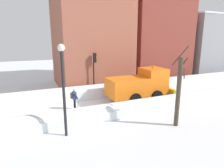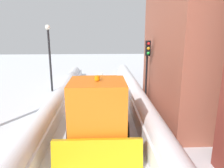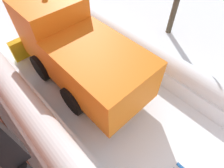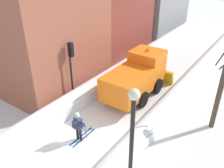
{
  "view_description": "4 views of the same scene",
  "coord_description": "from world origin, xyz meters",
  "px_view_note": "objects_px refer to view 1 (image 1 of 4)",
  "views": [
    {
      "loc": [
        14.23,
        -3.36,
        5.5
      ],
      "look_at": [
        -0.23,
        2.99,
        1.78
      ],
      "focal_mm": 30.66,
      "sensor_mm": 36.0,
      "label": 1
    },
    {
      "loc": [
        -0.34,
        15.0,
        4.78
      ],
      "look_at": [
        -0.88,
        3.18,
        1.78
      ],
      "focal_mm": 33.63,
      "sensor_mm": 36.0,
      "label": 2
    },
    {
      "loc": [
        -2.69,
        1.07,
        5.73
      ],
      "look_at": [
        -0.18,
        3.73,
        1.31
      ],
      "focal_mm": 28.86,
      "sensor_mm": 36.0,
      "label": 3
    },
    {
      "loc": [
        6.95,
        -7.41,
        9.01
      ],
      "look_at": [
        -0.68,
        3.45,
        1.68
      ],
      "focal_mm": 38.33,
      "sensor_mm": 36.0,
      "label": 4
    }
  ],
  "objects_px": {
    "skier": "(74,97)",
    "bare_tree_near": "(179,91)",
    "street_lamp": "(63,80)",
    "traffic_light_pole": "(95,66)",
    "plow_truck": "(140,85)"
  },
  "relations": [
    {
      "from": "skier",
      "to": "bare_tree_near",
      "type": "xyz_separation_m",
      "value": [
        5.58,
        5.38,
        1.33
      ]
    },
    {
      "from": "skier",
      "to": "bare_tree_near",
      "type": "bearing_deg",
      "value": 43.96
    },
    {
      "from": "traffic_light_pole",
      "to": "plow_truck",
      "type": "bearing_deg",
      "value": 48.18
    },
    {
      "from": "traffic_light_pole",
      "to": "bare_tree_near",
      "type": "distance_m",
      "value": 8.84
    },
    {
      "from": "plow_truck",
      "to": "traffic_light_pole",
      "type": "relative_size",
      "value": 1.41
    },
    {
      "from": "street_lamp",
      "to": "bare_tree_near",
      "type": "distance_m",
      "value": 7.06
    },
    {
      "from": "plow_truck",
      "to": "traffic_light_pole",
      "type": "xyz_separation_m",
      "value": [
        -2.94,
        -3.29,
        1.5
      ]
    },
    {
      "from": "traffic_light_pole",
      "to": "skier",
      "type": "bearing_deg",
      "value": -43.64
    },
    {
      "from": "traffic_light_pole",
      "to": "street_lamp",
      "type": "relative_size",
      "value": 0.8
    },
    {
      "from": "traffic_light_pole",
      "to": "street_lamp",
      "type": "distance_m",
      "value": 8.02
    },
    {
      "from": "skier",
      "to": "bare_tree_near",
      "type": "height_order",
      "value": "bare_tree_near"
    },
    {
      "from": "traffic_light_pole",
      "to": "bare_tree_near",
      "type": "xyz_separation_m",
      "value": [
        8.39,
        2.7,
        -0.65
      ]
    },
    {
      "from": "bare_tree_near",
      "to": "street_lamp",
      "type": "bearing_deg",
      "value": -102.6
    },
    {
      "from": "plow_truck",
      "to": "street_lamp",
      "type": "bearing_deg",
      "value": -62.07
    },
    {
      "from": "street_lamp",
      "to": "bare_tree_near",
      "type": "bearing_deg",
      "value": 77.4
    }
  ]
}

